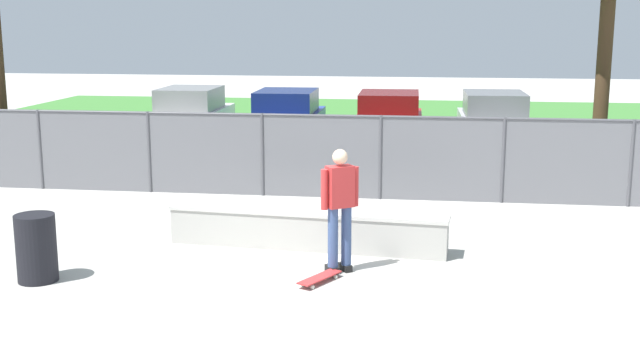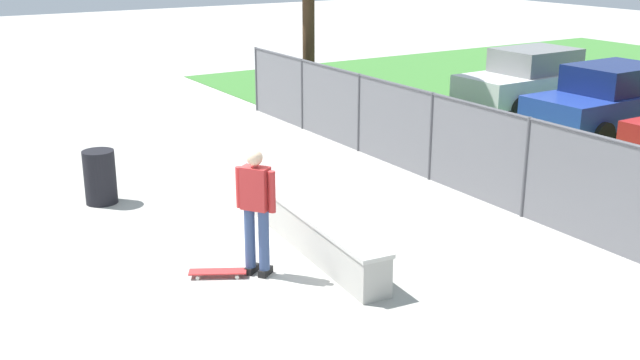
{
  "view_description": "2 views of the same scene",
  "coord_description": "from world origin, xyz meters",
  "px_view_note": "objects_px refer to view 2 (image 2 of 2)",
  "views": [
    {
      "loc": [
        2.18,
        -10.96,
        3.63
      ],
      "look_at": [
        0.45,
        1.54,
        1.07
      ],
      "focal_mm": 44.57,
      "sensor_mm": 36.0,
      "label": 1
    },
    {
      "loc": [
        9.72,
        -4.33,
        4.52
      ],
      "look_at": [
        0.7,
        1.25,
        1.13
      ],
      "focal_mm": 42.65,
      "sensor_mm": 36.0,
      "label": 2
    }
  ],
  "objects_px": {
    "car_white": "(531,79)",
    "trash_bin": "(100,177)",
    "skateboarder": "(256,207)",
    "concrete_ledge": "(304,224)",
    "car_blue": "(610,99)",
    "skateboard": "(218,272)"
  },
  "relations": [
    {
      "from": "car_white",
      "to": "trash_bin",
      "type": "bearing_deg",
      "value": -82.87
    },
    {
      "from": "skateboarder",
      "to": "car_white",
      "type": "bearing_deg",
      "value": 116.69
    },
    {
      "from": "car_white",
      "to": "trash_bin",
      "type": "xyz_separation_m",
      "value": [
        1.54,
        -12.34,
        -0.36
      ]
    },
    {
      "from": "concrete_ledge",
      "to": "car_blue",
      "type": "xyz_separation_m",
      "value": [
        -2.1,
        9.73,
        0.52
      ]
    },
    {
      "from": "concrete_ledge",
      "to": "skateboarder",
      "type": "bearing_deg",
      "value": -60.01
    },
    {
      "from": "concrete_ledge",
      "to": "trash_bin",
      "type": "xyz_separation_m",
      "value": [
        -3.51,
        -2.11,
        0.16
      ]
    },
    {
      "from": "trash_bin",
      "to": "car_blue",
      "type": "bearing_deg",
      "value": 83.18
    },
    {
      "from": "skateboarder",
      "to": "car_white",
      "type": "height_order",
      "value": "skateboarder"
    },
    {
      "from": "car_white",
      "to": "car_blue",
      "type": "bearing_deg",
      "value": -9.5
    },
    {
      "from": "car_white",
      "to": "car_blue",
      "type": "xyz_separation_m",
      "value": [
        2.96,
        -0.5,
        0.0
      ]
    },
    {
      "from": "concrete_ledge",
      "to": "car_blue",
      "type": "bearing_deg",
      "value": 102.16
    },
    {
      "from": "concrete_ledge",
      "to": "skateboarder",
      "type": "relative_size",
      "value": 2.5
    },
    {
      "from": "skateboarder",
      "to": "trash_bin",
      "type": "distance_m",
      "value": 4.32
    },
    {
      "from": "skateboard",
      "to": "car_white",
      "type": "xyz_separation_m",
      "value": [
        -5.49,
        11.89,
        0.77
      ]
    },
    {
      "from": "car_blue",
      "to": "concrete_ledge",
      "type": "bearing_deg",
      "value": -77.84
    },
    {
      "from": "skateboarder",
      "to": "car_blue",
      "type": "distance_m",
      "value": 11.22
    },
    {
      "from": "concrete_ledge",
      "to": "car_white",
      "type": "relative_size",
      "value": 1.08
    },
    {
      "from": "skateboarder",
      "to": "skateboard",
      "type": "xyz_separation_m",
      "value": [
        -0.22,
        -0.51,
        -0.94
      ]
    },
    {
      "from": "skateboard",
      "to": "car_white",
      "type": "relative_size",
      "value": 0.19
    },
    {
      "from": "skateboarder",
      "to": "skateboard",
      "type": "height_order",
      "value": "skateboarder"
    },
    {
      "from": "concrete_ledge",
      "to": "trash_bin",
      "type": "distance_m",
      "value": 4.1
    },
    {
      "from": "concrete_ledge",
      "to": "skateboard",
      "type": "bearing_deg",
      "value": -75.23
    }
  ]
}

